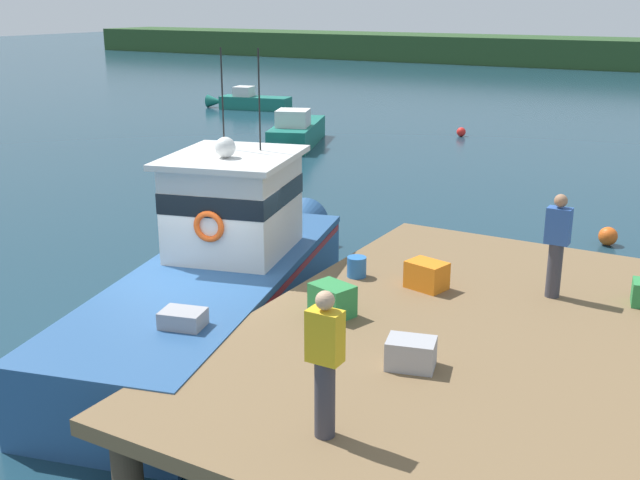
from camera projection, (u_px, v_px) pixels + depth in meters
The scene contains 13 objects.
ground_plane at pixel (201, 337), 13.40m from camera, with size 200.00×200.00×0.00m, color #193847.
dock at pixel (470, 338), 10.80m from camera, with size 6.00×9.00×1.20m.
main_fishing_boat at pixel (223, 273), 13.57m from camera, with size 4.47×9.94×4.80m.
crate_stack_near_edge at pixel (427, 275), 12.26m from camera, with size 0.60×0.44×0.44m, color orange.
crate_single_far at pixel (332, 300), 11.20m from camera, with size 0.60×0.44×0.47m, color #2D8442.
crate_single_by_cleat at pixel (411, 353), 9.62m from camera, with size 0.60×0.44×0.37m, color #9E9EA3.
bait_bucket at pixel (357, 267), 12.79m from camera, with size 0.32×0.32×0.34m, color #2866B2.
deckhand_by_the_boat at pixel (325, 361), 7.91m from camera, with size 0.36×0.22×1.63m.
deckhand_further_back at pixel (557, 244), 11.73m from camera, with size 0.36×0.22×1.63m.
moored_boat_off_the_point at pixel (295, 133), 30.67m from camera, with size 3.20×5.99×1.51m.
moored_boat_mid_harbor at pixel (250, 101), 41.20m from camera, with size 4.77×1.93×1.19m.
mooring_buoy_spare_mooring at pixel (608, 236), 18.37m from camera, with size 0.45×0.45×0.45m, color #EA5B19.
mooring_buoy_outer at pixel (461, 132), 33.03m from camera, with size 0.39×0.39×0.39m, color red.
Camera 1 is at (7.93, -9.62, 5.60)m, focal length 43.38 mm.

